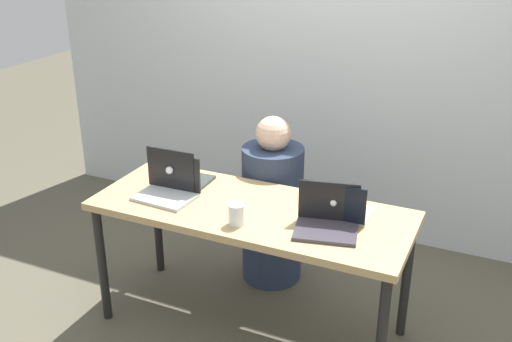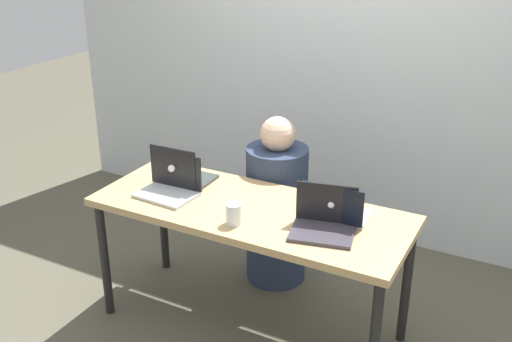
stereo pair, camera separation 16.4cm
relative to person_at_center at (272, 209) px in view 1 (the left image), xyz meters
The scene contains 9 objects.
ground_plane 0.71m from the person_at_center, 79.32° to the right, with size 12.00×12.00×0.00m, color #524E3F.
back_wall 1.14m from the person_at_center, 83.35° to the left, with size 4.50×0.10×2.48m, color silver.
desk 0.57m from the person_at_center, 79.32° to the right, with size 1.67×0.66×0.75m.
person_at_center is the anchor object (origin of this frame).
laptop_front_left 0.75m from the person_at_center, 121.85° to the right, with size 0.32×0.26×0.22m.
laptop_back_left 0.67m from the person_at_center, 130.79° to the right, with size 0.29×0.29×0.24m.
laptop_back_right 0.75m from the person_at_center, 38.68° to the right, with size 0.32×0.24×0.20m.
laptop_front_right 0.85m from the person_at_center, 47.67° to the right, with size 0.34×0.29×0.22m.
water_glass_center 0.79m from the person_at_center, 81.06° to the right, with size 0.08×0.08×0.11m.
Camera 1 is at (1.18, -2.51, 2.14)m, focal length 42.00 mm.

